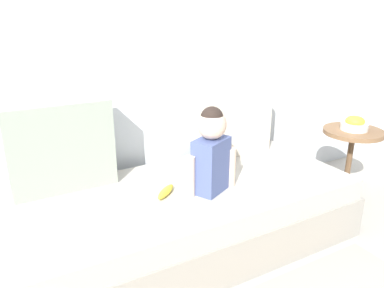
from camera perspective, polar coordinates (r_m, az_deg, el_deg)
name	(u,v)px	position (r m, az deg, el deg)	size (l,w,h in m)	color
ground_plane	(182,247)	(2.25, -1.50, -15.41)	(12.00, 12.00, 0.00)	#B2ADA3
back_wall	(137,26)	(2.35, -8.36, 17.37)	(5.20, 0.10, 2.41)	silver
couch	(182,219)	(2.15, -1.54, -11.38)	(2.00, 0.85, 0.37)	#9C978F
throw_pillow_left	(61,147)	(2.10, -19.37, -0.41)	(0.54, 0.16, 0.48)	#99A393
throw_pillow_right	(232,120)	(2.50, 6.14, 3.64)	(0.54, 0.16, 0.47)	beige
toddler	(211,150)	(1.95, 2.97, -0.97)	(0.31, 0.21, 0.47)	#4C5B93
banana	(166,192)	(1.99, -4.04, -7.28)	(0.17, 0.04, 0.04)	yellow
side_table	(351,145)	(2.89, 23.19, -0.18)	(0.41, 0.41, 0.51)	brown
fruit_bowl	(355,124)	(2.84, 23.61, 2.79)	(0.18, 0.18, 0.10)	silver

